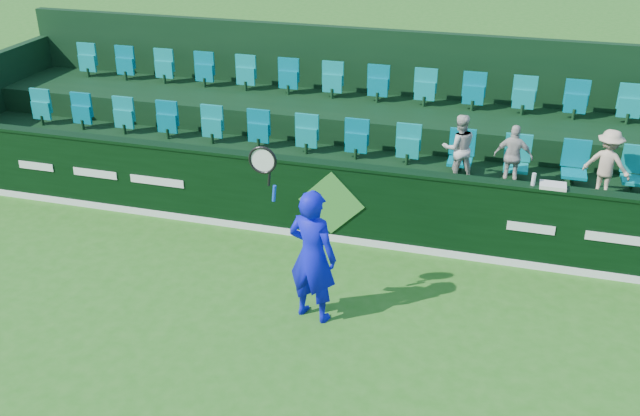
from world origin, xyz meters
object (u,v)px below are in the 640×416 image
(spectator_right, at_px, (607,164))
(towel, at_px, (553,186))
(drinks_bottle, at_px, (534,179))
(tennis_player, at_px, (312,255))
(spectator_middle, at_px, (513,156))
(spectator_left, at_px, (459,148))

(spectator_right, relative_size, towel, 2.99)
(drinks_bottle, bearing_deg, tennis_player, -141.00)
(tennis_player, height_order, towel, tennis_player)
(drinks_bottle, bearing_deg, spectator_middle, 105.88)
(towel, bearing_deg, drinks_bottle, 180.00)
(spectator_left, distance_m, spectator_middle, 0.88)
(drinks_bottle, bearing_deg, spectator_right, 45.20)
(towel, bearing_deg, spectator_middle, 118.26)
(tennis_player, height_order, drinks_bottle, tennis_player)
(tennis_player, relative_size, spectator_right, 2.22)
(spectator_left, relative_size, towel, 3.07)
(tennis_player, xyz_separation_m, spectator_left, (1.54, 3.34, 0.41))
(spectator_right, height_order, towel, spectator_right)
(spectator_left, bearing_deg, drinks_bottle, 117.24)
(spectator_middle, relative_size, towel, 2.81)
(tennis_player, bearing_deg, towel, 36.28)
(spectator_right, bearing_deg, towel, 72.70)
(tennis_player, bearing_deg, spectator_left, 65.21)
(spectator_left, bearing_deg, towel, 123.21)
(spectator_right, bearing_deg, drinks_bottle, 64.40)
(spectator_left, height_order, drinks_bottle, spectator_left)
(towel, height_order, drinks_bottle, drinks_bottle)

